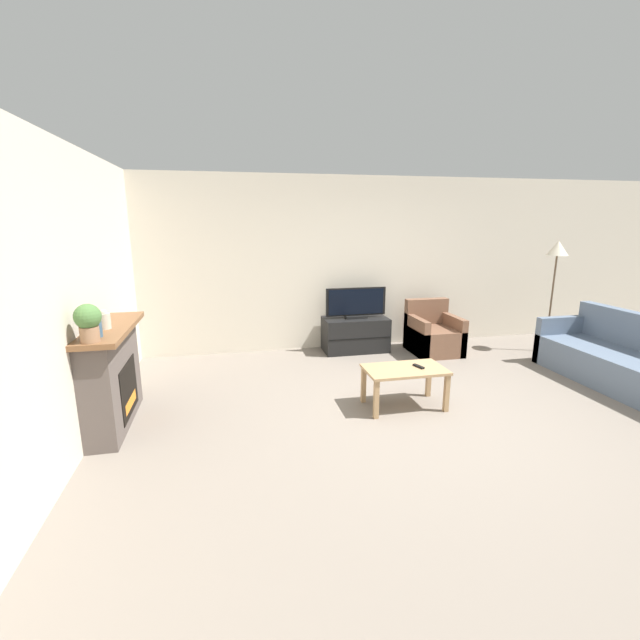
{
  "coord_description": "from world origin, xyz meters",
  "views": [
    {
      "loc": [
        -2.1,
        -3.76,
        2.03
      ],
      "look_at": [
        -1.03,
        1.15,
        0.85
      ],
      "focal_mm": 24.0,
      "sensor_mm": 36.0,
      "label": 1
    }
  ],
  "objects": [
    {
      "name": "mantel_vase_left",
      "position": [
        -3.25,
        0.2,
        1.12
      ],
      "size": [
        0.11,
        0.11,
        0.22
      ],
      "color": "#385670",
      "rests_on": "fireplace"
    },
    {
      "name": "ground_plane",
      "position": [
        0.0,
        0.0,
        0.0
      ],
      "size": [
        24.0,
        24.0,
        0.0
      ],
      "primitive_type": "plane",
      "color": "slate"
    },
    {
      "name": "couch",
      "position": [
        2.7,
        0.18,
        0.29
      ],
      "size": [
        0.86,
        2.47,
        0.87
      ],
      "color": "slate",
      "rests_on": "ground"
    },
    {
      "name": "potted_plant",
      "position": [
        -3.25,
        0.03,
        1.21
      ],
      "size": [
        0.21,
        0.21,
        0.33
      ],
      "color": "#936B4C",
      "rests_on": "fireplace"
    },
    {
      "name": "mantel_vase_centre_left",
      "position": [
        -3.25,
        0.5,
        1.11
      ],
      "size": [
        0.11,
        0.11,
        0.19
      ],
      "color": "beige",
      "rests_on": "fireplace"
    },
    {
      "name": "tv",
      "position": [
        -0.17,
        2.49,
        0.75
      ],
      "size": [
        0.96,
        0.18,
        0.48
      ],
      "color": "black",
      "rests_on": "tv_stand"
    },
    {
      "name": "wall_back",
      "position": [
        0.0,
        2.82,
        1.35
      ],
      "size": [
        12.0,
        0.06,
        2.7
      ],
      "color": "beige",
      "rests_on": "ground"
    },
    {
      "name": "floor_lamp",
      "position": [
        2.78,
        1.83,
        1.48
      ],
      "size": [
        0.31,
        0.31,
        1.73
      ],
      "color": "black",
      "rests_on": "ground"
    },
    {
      "name": "armchair",
      "position": [
        1.0,
        2.16,
        0.27
      ],
      "size": [
        0.7,
        0.76,
        0.8
      ],
      "color": "brown",
      "rests_on": "ground"
    },
    {
      "name": "wall_left",
      "position": [
        -3.45,
        0.0,
        1.35
      ],
      "size": [
        0.06,
        12.0,
        2.7
      ],
      "color": "beige",
      "rests_on": "ground"
    },
    {
      "name": "remote",
      "position": [
        -0.09,
        0.36,
        0.46
      ],
      "size": [
        0.08,
        0.15,
        0.02
      ],
      "rotation": [
        0.0,
        0.0,
        0.32
      ],
      "color": "black",
      "rests_on": "coffee_table"
    },
    {
      "name": "fireplace",
      "position": [
        -3.27,
        0.6,
        0.52
      ],
      "size": [
        0.41,
        1.33,
        1.03
      ],
      "color": "#564C47",
      "rests_on": "ground"
    },
    {
      "name": "coffee_table",
      "position": [
        -0.25,
        0.37,
        0.38
      ],
      "size": [
        0.88,
        0.51,
        0.45
      ],
      "color": "#A37F56",
      "rests_on": "ground"
    },
    {
      "name": "tv_stand",
      "position": [
        -0.17,
        2.49,
        0.27
      ],
      "size": [
        1.01,
        0.52,
        0.53
      ],
      "color": "black",
      "rests_on": "ground"
    }
  ]
}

